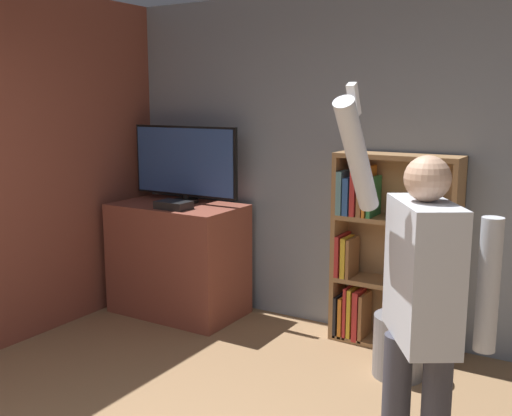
{
  "coord_description": "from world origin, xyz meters",
  "views": [
    {
      "loc": [
        1.68,
        -1.28,
        1.87
      ],
      "look_at": [
        -0.26,
        1.92,
        1.18
      ],
      "focal_mm": 42.0,
      "sensor_mm": 36.0,
      "label": 1
    }
  ],
  "objects_px": {
    "television": "(185,163)",
    "game_console": "(174,205)",
    "person": "(421,301)",
    "bookshelf": "(382,251)",
    "waste_bin": "(399,346)"
  },
  "relations": [
    {
      "from": "game_console",
      "to": "person",
      "type": "distance_m",
      "value": 2.76
    },
    {
      "from": "waste_bin",
      "to": "game_console",
      "type": "bearing_deg",
      "value": 179.37
    },
    {
      "from": "television",
      "to": "game_console",
      "type": "xyz_separation_m",
      "value": [
        0.11,
        -0.3,
        -0.31
      ]
    },
    {
      "from": "game_console",
      "to": "bookshelf",
      "type": "distance_m",
      "value": 1.72
    },
    {
      "from": "game_console",
      "to": "waste_bin",
      "type": "height_order",
      "value": "game_console"
    },
    {
      "from": "waste_bin",
      "to": "person",
      "type": "bearing_deg",
      "value": -69.53
    },
    {
      "from": "television",
      "to": "bookshelf",
      "type": "height_order",
      "value": "television"
    },
    {
      "from": "bookshelf",
      "to": "person",
      "type": "bearing_deg",
      "value": -65.84
    },
    {
      "from": "television",
      "to": "bookshelf",
      "type": "bearing_deg",
      "value": 4.8
    },
    {
      "from": "game_console",
      "to": "bookshelf",
      "type": "xyz_separation_m",
      "value": [
        1.64,
        0.45,
        -0.27
      ]
    },
    {
      "from": "person",
      "to": "waste_bin",
      "type": "distance_m",
      "value": 1.58
    },
    {
      "from": "game_console",
      "to": "person",
      "type": "bearing_deg",
      "value": -28.23
    },
    {
      "from": "bookshelf",
      "to": "television",
      "type": "bearing_deg",
      "value": -175.2
    },
    {
      "from": "game_console",
      "to": "person",
      "type": "xyz_separation_m",
      "value": [
        2.43,
        -1.3,
        -0.0
      ]
    },
    {
      "from": "television",
      "to": "waste_bin",
      "type": "xyz_separation_m",
      "value": [
        2.06,
        -0.32,
        -1.1
      ]
    }
  ]
}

